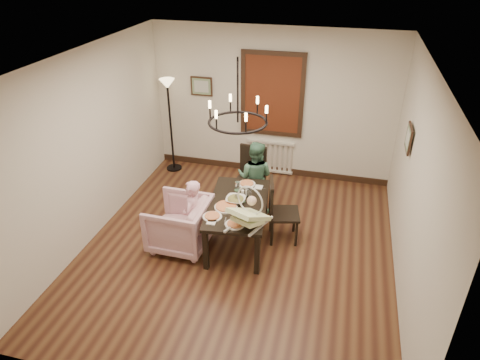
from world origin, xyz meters
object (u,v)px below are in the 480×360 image
at_px(dining_table, 238,208).
at_px(drinking_glass, 237,199).
at_px(elderly_woman, 193,222).
at_px(floor_lamp, 171,127).
at_px(chair_far, 249,179).
at_px(chair_right, 284,211).
at_px(armchair, 179,224).
at_px(seated_man, 255,183).
at_px(baby_bouncer, 249,213).

height_order(dining_table, drinking_glass, drinking_glass).
relative_size(elderly_woman, floor_lamp, 0.53).
relative_size(chair_far, chair_right, 1.04).
bearing_deg(drinking_glass, chair_far, 93.21).
distance_m(chair_right, floor_lamp, 3.08).
relative_size(armchair, drinking_glass, 6.85).
distance_m(seated_man, drinking_glass, 0.98).
distance_m(chair_right, baby_bouncer, 0.92).
xyz_separation_m(seated_man, baby_bouncer, (0.24, -1.45, 0.37)).
bearing_deg(floor_lamp, elderly_woman, -61.49).
relative_size(chair_right, seated_man, 0.98).
height_order(elderly_woman, drinking_glass, elderly_woman).
distance_m(seated_man, baby_bouncer, 1.51).
distance_m(armchair, baby_bouncer, 1.23).
bearing_deg(chair_far, chair_right, -41.69).
height_order(seated_man, floor_lamp, floor_lamp).
height_order(chair_far, drinking_glass, chair_far).
bearing_deg(elderly_woman, drinking_glass, 117.28).
bearing_deg(elderly_woman, baby_bouncer, 76.81).
xyz_separation_m(baby_bouncer, drinking_glass, (-0.30, 0.50, -0.14)).
bearing_deg(baby_bouncer, chair_right, 86.82).
relative_size(baby_bouncer, floor_lamp, 0.34).
relative_size(chair_right, drinking_glass, 8.18).
bearing_deg(armchair, drinking_glass, 111.90).
xyz_separation_m(chair_right, floor_lamp, (-2.51, 1.75, 0.39)).
height_order(dining_table, chair_right, chair_right).
bearing_deg(chair_far, elderly_woman, -105.40).
height_order(elderly_woman, baby_bouncer, baby_bouncer).
distance_m(dining_table, floor_lamp, 2.74).
distance_m(armchair, seated_man, 1.52).
distance_m(chair_far, floor_lamp, 2.06).
xyz_separation_m(chair_far, chair_right, (0.73, -0.79, -0.02)).
height_order(chair_right, drinking_glass, chair_right).
bearing_deg(armchair, chair_right, 112.02).
distance_m(chair_far, armchair, 1.54).
distance_m(elderly_woman, baby_bouncer, 0.99).
bearing_deg(drinking_glass, floor_lamp, 132.59).
xyz_separation_m(chair_right, seated_man, (-0.61, 0.69, 0.01)).
xyz_separation_m(elderly_woman, floor_lamp, (-1.26, 2.32, 0.43)).
height_order(seated_man, drinking_glass, seated_man).
height_order(chair_far, baby_bouncer, baby_bouncer).
distance_m(chair_right, seated_man, 0.92).
bearing_deg(chair_right, baby_bouncer, 141.10).
bearing_deg(drinking_glass, chair_right, 20.84).
bearing_deg(chair_right, dining_table, 97.64).
relative_size(chair_far, drinking_glass, 8.54).
bearing_deg(baby_bouncer, elderly_woman, -168.54).
relative_size(dining_table, baby_bouncer, 2.60).
height_order(chair_far, elderly_woman, chair_far).
relative_size(chair_far, elderly_woman, 1.12).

